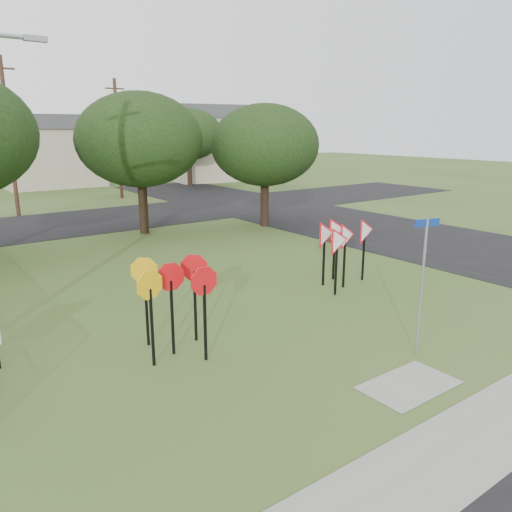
# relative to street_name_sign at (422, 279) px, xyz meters

# --- Properties ---
(ground) EXTENTS (140.00, 140.00, 0.00)m
(ground) POSITION_rel_street_name_sign_xyz_m (-1.37, 1.56, -1.82)
(ground) COLOR #35511E
(sidewalk) EXTENTS (30.00, 1.60, 0.02)m
(sidewalk) POSITION_rel_street_name_sign_xyz_m (-1.37, -2.64, -1.81)
(sidewalk) COLOR gray
(sidewalk) RESTS_ON ground
(street_right) EXTENTS (8.00, 50.00, 0.02)m
(street_right) POSITION_rel_street_name_sign_xyz_m (10.63, 11.56, -1.81)
(street_right) COLOR black
(street_right) RESTS_ON ground
(street_far) EXTENTS (60.00, 8.00, 0.02)m
(street_far) POSITION_rel_street_name_sign_xyz_m (-1.37, 21.56, -1.81)
(street_far) COLOR black
(street_far) RESTS_ON ground
(curb_pad) EXTENTS (2.00, 1.20, 0.02)m
(curb_pad) POSITION_rel_street_name_sign_xyz_m (-1.37, -0.84, -1.81)
(curb_pad) COLOR gray
(curb_pad) RESTS_ON ground
(street_name_sign) EXTENTS (0.64, 0.19, 3.19)m
(street_name_sign) POSITION_rel_street_name_sign_xyz_m (0.00, 0.00, 0.00)
(street_name_sign) COLOR gray
(street_name_sign) RESTS_ON ground
(stop_sign_cluster) EXTENTS (2.05, 1.76, 2.21)m
(stop_sign_cluster) POSITION_rel_street_name_sign_xyz_m (-4.49, 3.38, -0.16)
(stop_sign_cluster) COLOR black
(stop_sign_cluster) RESTS_ON ground
(yield_sign_cluster) EXTENTS (2.86, 1.32, 2.23)m
(yield_sign_cluster) POSITION_rel_street_name_sign_xyz_m (2.34, 4.76, -0.17)
(yield_sign_cluster) COLOR black
(yield_sign_cluster) RESTS_ON ground
(far_pole_a) EXTENTS (1.40, 0.24, 9.00)m
(far_pole_a) POSITION_rel_street_name_sign_xyz_m (-3.37, 25.56, 2.78)
(far_pole_a) COLOR #4A2F22
(far_pole_a) RESTS_ON ground
(far_pole_b) EXTENTS (1.40, 0.24, 8.50)m
(far_pole_b) POSITION_rel_street_name_sign_xyz_m (4.63, 29.56, 2.53)
(far_pole_b) COLOR #4A2F22
(far_pole_b) RESTS_ON ground
(house_mid) EXTENTS (8.40, 8.40, 6.20)m
(house_mid) POSITION_rel_street_name_sign_xyz_m (2.63, 41.56, 1.33)
(house_mid) COLOR #B7AC93
(house_mid) RESTS_ON ground
(house_right) EXTENTS (8.30, 8.30, 7.20)m
(house_right) POSITION_rel_street_name_sign_xyz_m (16.63, 37.56, 1.84)
(house_right) COLOR #B7AC93
(house_right) RESTS_ON ground
(tree_near_mid) EXTENTS (6.00, 6.00, 6.80)m
(tree_near_mid) POSITION_rel_street_name_sign_xyz_m (0.63, 16.56, 2.73)
(tree_near_mid) COLOR black
(tree_near_mid) RESTS_ON ground
(tree_near_right) EXTENTS (5.60, 5.60, 6.33)m
(tree_near_right) POSITION_rel_street_name_sign_xyz_m (6.63, 14.56, 2.41)
(tree_near_right) COLOR black
(tree_near_right) RESTS_ON ground
(tree_far_right) EXTENTS (6.00, 6.00, 6.80)m
(tree_far_right) POSITION_rel_street_name_sign_xyz_m (12.63, 33.56, 2.73)
(tree_far_right) COLOR black
(tree_far_right) RESTS_ON ground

